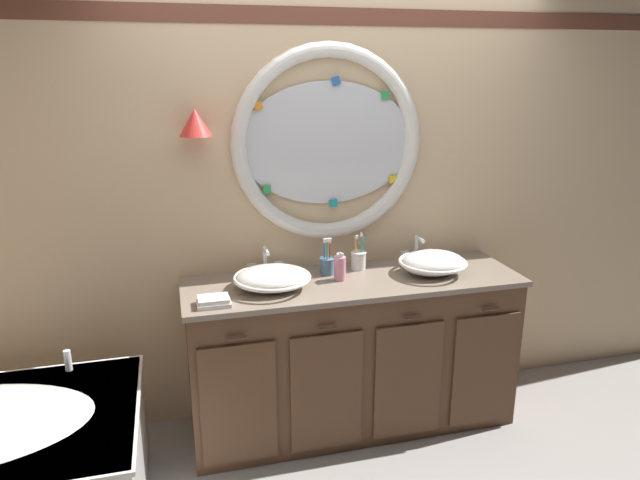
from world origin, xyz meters
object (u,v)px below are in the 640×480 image
object	(u,v)px
toothbrush_holder_left	(327,265)
soap_dispenser	(340,268)
toothbrush_holder_right	(358,259)
sink_basin_right	(433,262)
sink_basin_left	(272,278)
folded_hand_towel	(214,301)

from	to	relation	value
toothbrush_holder_left	soap_dispenser	size ratio (longest dim) A/B	1.34
toothbrush_holder_left	soap_dispenser	bearing A→B (deg)	-67.42
toothbrush_holder_left	toothbrush_holder_right	world-z (taller)	same
sink_basin_right	soap_dispenser	size ratio (longest dim) A/B	2.39
sink_basin_right	toothbrush_holder_right	distance (m)	0.43
sink_basin_left	toothbrush_holder_left	world-z (taller)	toothbrush_holder_left
folded_hand_towel	toothbrush_holder_right	bearing A→B (deg)	20.94
sink_basin_left	toothbrush_holder_left	bearing A→B (deg)	22.38
folded_hand_towel	toothbrush_holder_left	bearing A→B (deg)	23.57
toothbrush_holder_right	folded_hand_towel	xyz separation A→B (m)	(-0.87, -0.33, -0.04)
sink_basin_left	toothbrush_holder_right	world-z (taller)	toothbrush_holder_right
sink_basin_right	toothbrush_holder_right	xyz separation A→B (m)	(-0.39, 0.18, -0.01)
sink_basin_right	toothbrush_holder_left	distance (m)	0.61
toothbrush_holder_right	soap_dispenser	size ratio (longest dim) A/B	1.34
soap_dispenser	toothbrush_holder_right	bearing A→B (deg)	43.12
toothbrush_holder_right	soap_dispenser	distance (m)	0.22
sink_basin_left	soap_dispenser	world-z (taller)	soap_dispenser
toothbrush_holder_right	toothbrush_holder_left	bearing A→B (deg)	-168.38
toothbrush_holder_left	toothbrush_holder_right	distance (m)	0.21
sink_basin_left	folded_hand_towel	distance (m)	0.36
sink_basin_left	soap_dispenser	xyz separation A→B (m)	(0.39, 0.04, 0.01)
toothbrush_holder_right	folded_hand_towel	bearing A→B (deg)	-159.06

